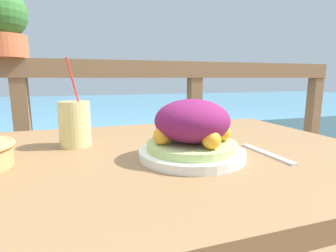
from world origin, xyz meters
The scene contains 7 objects.
patio_table centered at (0.00, 0.00, 0.63)m, with size 1.14×0.79×0.73m.
railing_fence centered at (0.00, 0.78, 0.72)m, with size 2.80×0.08×1.01m.
sea_backdrop centered at (0.00, 3.28, 0.27)m, with size 12.00×4.00×0.55m.
salad_plate centered at (0.06, -0.08, 0.79)m, with size 0.25×0.25×0.14m.
drink_glass centered at (-0.20, 0.12, 0.79)m, with size 0.08×0.08×0.24m.
potted_plant centered at (-0.50, 0.78, 1.16)m, with size 0.22×0.22×0.31m.
fork centered at (0.25, -0.12, 0.73)m, with size 0.02×0.18×0.00m.
Camera 1 is at (-0.18, -0.63, 0.91)m, focal length 28.00 mm.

